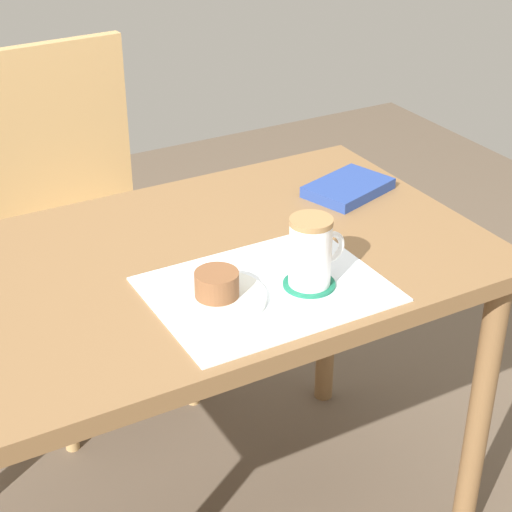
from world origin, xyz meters
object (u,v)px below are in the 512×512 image
dining_table (190,300)px  pastry_plate (217,298)px  coffee_mug (311,251)px  small_book (348,188)px  wooden_chair (80,218)px  pastry (217,284)px

dining_table → pastry_plate: (-0.02, -0.16, 0.10)m
coffee_mug → small_book: bearing=46.1°
pastry_plate → small_book: 0.52m
pastry_plate → wooden_chair: bearing=88.6°
wooden_chair → dining_table: bearing=86.9°
coffee_mug → small_book: size_ratio=0.71×
pastry_plate → small_book: small_book is taller
wooden_chair → pastry: bearing=85.6°
pastry_plate → coffee_mug: size_ratio=1.35×
dining_table → coffee_mug: size_ratio=9.09×
coffee_mug → wooden_chair: bearing=99.5°
wooden_chair → pastry: (-0.02, -0.85, 0.25)m
wooden_chair → coffee_mug: bearing=96.6°
dining_table → small_book: small_book is taller
dining_table → pastry_plate: bearing=-96.7°
wooden_chair → pastry: size_ratio=12.29×
dining_table → wooden_chair: size_ratio=1.22×
wooden_chair → coffee_mug: size_ratio=7.42×
dining_table → pastry: bearing=-96.7°
wooden_chair → coffee_mug: 0.94m
pastry_plate → pastry: 0.03m
pastry → small_book: bearing=30.1°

